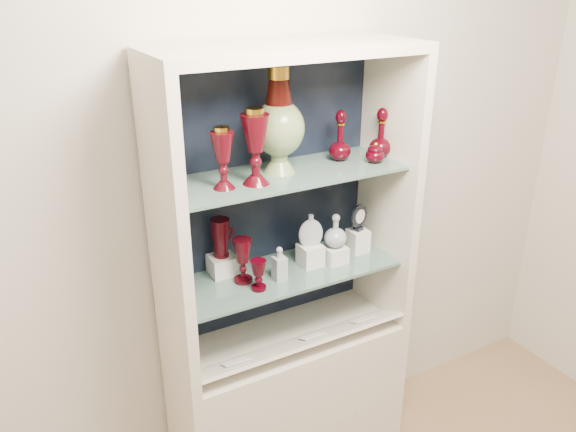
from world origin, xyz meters
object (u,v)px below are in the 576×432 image
ruby_decanter_a (340,132)px  flat_flask (311,230)px  ruby_goblet_small (258,275)px  ruby_pitcher (221,238)px  enamel_urn (279,121)px  ruby_decanter_b (381,131)px  ruby_goblet_tall (243,260)px  lidded_bowl (375,152)px  clear_square_bottle (279,263)px  pedestal_lamp_left (223,158)px  clear_round_decanter (335,231)px  pedestal_lamp_right (255,147)px  cameo_medallion (359,217)px  cobalt_goblet (179,278)px

ruby_decanter_a → flat_flask: 0.41m
ruby_decanter_a → ruby_goblet_small: size_ratio=1.87×
ruby_pitcher → enamel_urn: bearing=-37.6°
ruby_decanter_b → ruby_goblet_tall: size_ratio=1.18×
ruby_decanter_b → lidded_bowl: bearing=-140.9°
enamel_urn → flat_flask: bearing=-9.8°
ruby_decanter_b → clear_square_bottle: 0.67m
ruby_decanter_a → ruby_goblet_tall: 0.63m
pedestal_lamp_left → clear_square_bottle: pedestal_lamp_left is taller
lidded_bowl → clear_square_bottle: 0.58m
clear_square_bottle → clear_round_decanter: 0.28m
pedestal_lamp_right → enamel_urn: 0.16m
enamel_urn → cameo_medallion: size_ratio=3.25×
cobalt_goblet → flat_flask: flat_flask is taller
ruby_decanter_b → cobalt_goblet: bearing=179.0°
pedestal_lamp_right → clear_square_bottle: (0.10, 0.01, -0.49)m
pedestal_lamp_left → flat_flask: 0.53m
lidded_bowl → ruby_goblet_small: size_ratio=0.70×
enamel_urn → ruby_pitcher: 0.51m
pedestal_lamp_right → clear_square_bottle: 0.49m
lidded_bowl → ruby_pitcher: size_ratio=0.54×
pedestal_lamp_left → ruby_goblet_small: (0.11, -0.03, -0.47)m
ruby_decanter_b → ruby_pitcher: bearing=171.1°
cobalt_goblet → ruby_goblet_small: size_ratio=1.36×
enamel_urn → lidded_bowl: bearing=-11.8°
ruby_decanter_a → lidded_bowl: 0.16m
lidded_bowl → ruby_pitcher: bearing=165.0°
ruby_decanter_a → ruby_pitcher: (-0.50, 0.07, -0.38)m
lidded_bowl → cobalt_goblet: lidded_bowl is taller
cobalt_goblet → ruby_decanter_b: bearing=-1.0°
ruby_goblet_tall → flat_flask: bearing=-2.0°
ruby_goblet_tall → ruby_pitcher: 0.13m
ruby_decanter_b → ruby_goblet_small: size_ratio=1.74×
ruby_decanter_b → ruby_goblet_small: bearing=-173.1°
ruby_goblet_tall → cobalt_goblet: bearing=179.3°
ruby_goblet_small → clear_square_bottle: bearing=15.6°
cameo_medallion → pedestal_lamp_right: bearing=168.3°
ruby_decanter_a → ruby_decanter_b: ruby_decanter_a is taller
lidded_bowl → ruby_goblet_tall: lidded_bowl is taller
ruby_decanter_b → cameo_medallion: bearing=172.9°
pedestal_lamp_left → enamel_urn: enamel_urn is taller
ruby_pitcher → clear_square_bottle: ruby_pitcher is taller
enamel_urn → ruby_goblet_tall: 0.55m
ruby_decanter_b → cameo_medallion: ruby_decanter_b is taller
pedestal_lamp_right → cobalt_goblet: size_ratio=1.64×
enamel_urn → ruby_pitcher: size_ratio=2.47×
ruby_goblet_small → flat_flask: flat_flask is taller
ruby_goblet_small → cameo_medallion: 0.53m
ruby_decanter_a → clear_square_bottle: ruby_decanter_a is taller
lidded_bowl → ruby_goblet_small: lidded_bowl is taller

